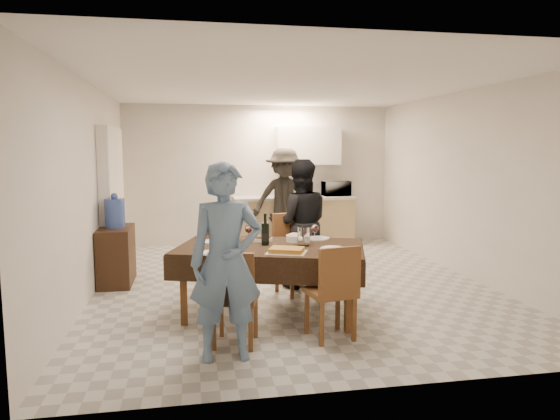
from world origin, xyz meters
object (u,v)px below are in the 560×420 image
Objects in this scene: water_pitcher at (304,236)px; savoury_tart at (287,250)px; dining_table at (271,249)px; wine_bottle at (265,229)px; microwave at (336,188)px; person_near at (226,262)px; water_jug at (115,213)px; console at (117,255)px; person_kitchen at (285,200)px; person_far at (300,224)px.

savoury_tart is (-0.25, -0.33, -0.08)m from water_pitcher.
dining_table is 0.40m from savoury_tart.
microwave is (1.93, 3.83, 0.12)m from wine_bottle.
dining_table is 1.19m from person_near.
water_jug is 1.91× the size of water_pitcher.
microwave is at bearing 68.69° from water_pitcher.
person_near is at bearing -134.13° from savoury_tart.
microwave is (1.78, 4.26, 0.26)m from savoury_tart.
water_pitcher is at bearing 68.69° from microwave.
console is (-1.82, 1.62, -0.35)m from dining_table.
person_kitchen reaches higher than dining_table.
person_kitchen is at bearing -90.71° from person_far.
microwave reaches higher than water_pitcher.
person_far reaches higher than wine_bottle.
water_jug is at bearing 0.00° from console.
water_pitcher is 0.40× the size of microwave.
savoury_tart is at bearing -70.77° from wine_bottle.
wine_bottle is 0.68× the size of microwave.
savoury_tart is at bearing 44.14° from person_near.
microwave reaches higher than dining_table.
person_kitchen is (0.86, 3.38, -0.03)m from wine_bottle.
person_kitchen is (0.46, 3.48, 0.04)m from water_pitcher.
dining_table is at bearing 67.78° from person_far.
person_near reaches higher than wine_bottle.
water_jug is 1.00× the size of savoury_tart.
person_near is (1.27, -2.67, 0.46)m from console.
water_jug is 4.33m from microwave.
microwave is (3.70, 2.26, 0.67)m from console.
person_kitchen reaches higher than microwave.
console is 4.08× the size of water_pitcher.
person_far is (1.10, 2.10, -0.01)m from person_near.
savoury_tart is 4.63m from microwave.
person_near is 0.93× the size of person_kitchen.
console is 2.43m from wine_bottle.
person_near is (-0.65, -0.67, 0.06)m from savoury_tart.
dining_table is 5.73× the size of water_jug.
console is at bearing 142.32° from water_pitcher.
microwave is at bearing 63.22° from wine_bottle.
water_pitcher is at bearing 46.29° from person_near.
savoury_tart is at bearing 67.29° from microwave.
console is 4.39m from microwave.
dining_table is 1.32× the size of person_far.
wine_bottle is at bearing 64.46° from person_far.
microwave is 3.14m from person_far.
savoury_tart is 0.94m from person_near.
microwave is 1.18m from person_kitchen.
microwave is (3.70, 2.26, 0.10)m from water_jug.
person_near is (-2.43, -4.93, -0.21)m from microwave.
savoury_tart is 0.21× the size of person_kitchen.
wine_bottle is at bearing 63.83° from person_near.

